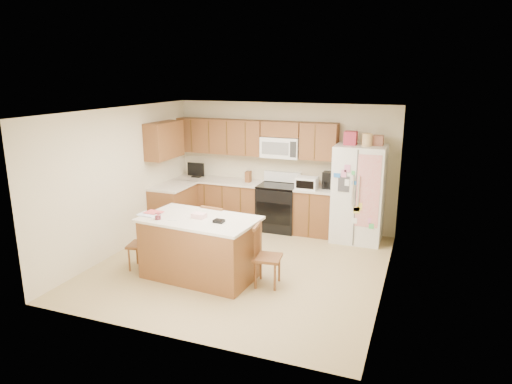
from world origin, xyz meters
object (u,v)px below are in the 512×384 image
at_px(windsor_chair_left, 141,244).
at_px(windsor_chair_right, 266,257).
at_px(stove, 278,206).
at_px(island, 200,247).
at_px(windsor_chair_back, 217,235).
at_px(refrigerator, 359,193).

height_order(windsor_chair_left, windsor_chair_right, windsor_chair_right).
bearing_deg(windsor_chair_left, windsor_chair_right, 3.89).
bearing_deg(windsor_chair_left, stove, 60.83).
relative_size(island, windsor_chair_left, 2.17).
xyz_separation_m(stove, windsor_chair_left, (-1.45, -2.60, -0.07)).
bearing_deg(windsor_chair_back, stove, 76.93).
xyz_separation_m(windsor_chair_left, windsor_chair_back, (1.01, 0.69, 0.06)).
bearing_deg(refrigerator, windsor_chair_back, -137.46).
distance_m(windsor_chair_back, windsor_chair_right, 1.19).
xyz_separation_m(stove, refrigerator, (1.57, -0.06, 0.45)).
bearing_deg(windsor_chair_right, refrigerator, 68.13).
xyz_separation_m(windsor_chair_back, windsor_chair_right, (1.05, -0.55, -0.02)).
relative_size(island, windsor_chair_back, 1.90).
xyz_separation_m(windsor_chair_left, windsor_chair_right, (2.06, 0.14, 0.03)).
distance_m(stove, island, 2.58).
distance_m(stove, refrigerator, 1.63).
bearing_deg(windsor_chair_left, island, 3.32).
distance_m(stove, windsor_chair_right, 2.53).
relative_size(windsor_chair_back, windsor_chair_right, 1.05).
relative_size(refrigerator, windsor_chair_right, 2.19).
height_order(stove, windsor_chair_right, stove).
bearing_deg(refrigerator, stove, 177.70).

